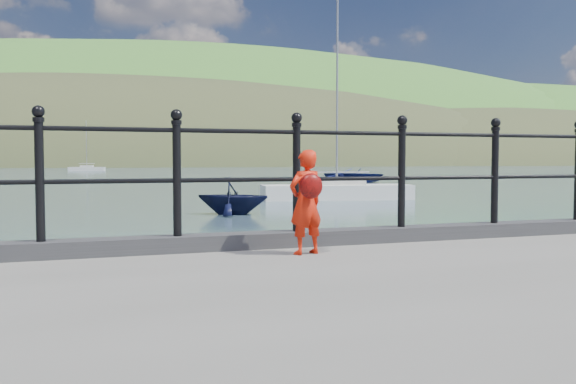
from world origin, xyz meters
name	(u,v)px	position (x,y,z in m)	size (l,w,h in m)	color
ground	(236,345)	(0.00, 0.00, 0.00)	(600.00, 600.00, 0.00)	#2D4251
kerb	(239,241)	(0.00, -0.15, 1.07)	(60.00, 0.30, 0.15)	#28282B
railing	(239,165)	(0.00, -0.15, 1.82)	(18.11, 0.11, 1.20)	black
far_shore	(181,221)	(38.34, 239.41, -22.57)	(830.00, 200.00, 156.00)	#333A21
child	(306,201)	(0.49, -0.70, 1.49)	(0.40, 0.34, 0.96)	red
launch_blue	(355,175)	(20.97, 41.11, 0.58)	(4.02, 5.63, 1.17)	navy
launch_navy	(232,196)	(3.56, 14.38, 0.65)	(2.12, 2.46, 1.30)	black
sailboat_deep	(87,169)	(0.25, 102.06, 0.34)	(6.10, 2.93, 8.72)	silver
sailboat_near	(337,192)	(10.13, 20.44, 0.34)	(7.27, 3.01, 9.58)	silver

